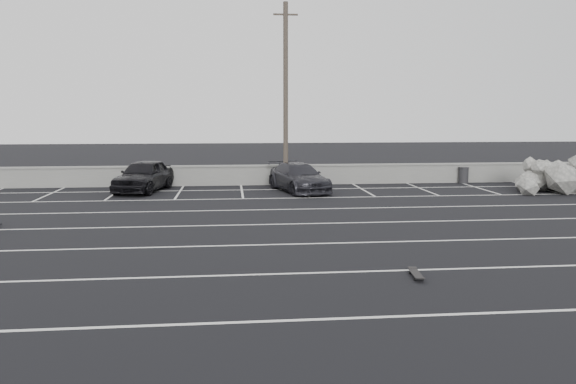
{
  "coord_description": "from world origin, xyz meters",
  "views": [
    {
      "loc": [
        -2.53,
        -15.61,
        3.66
      ],
      "look_at": [
        -0.54,
        3.74,
        1.0
      ],
      "focal_mm": 35.0,
      "sensor_mm": 36.0,
      "label": 1
    }
  ],
  "objects": [
    {
      "name": "stall_lines",
      "position": [
        -0.08,
        4.41,
        0.0
      ],
      "size": [
        36.0,
        20.05,
        0.01
      ],
      "color": "silver",
      "rests_on": "ground"
    },
    {
      "name": "utility_pole",
      "position": [
        0.31,
        13.2,
        4.7
      ],
      "size": [
        1.24,
        0.25,
        9.28
      ],
      "color": "#4C4238",
      "rests_on": "ground"
    },
    {
      "name": "car_left",
      "position": [
        -6.73,
        12.0,
        0.77
      ],
      "size": [
        2.82,
        4.84,
        1.55
      ],
      "primitive_type": "imported",
      "rotation": [
        0.0,
        0.0,
        -0.23
      ],
      "color": "black",
      "rests_on": "ground"
    },
    {
      "name": "riprap_pile",
      "position": [
        13.42,
        9.83,
        0.56
      ],
      "size": [
        5.85,
        3.88,
        1.48
      ],
      "color": "#AAA79F",
      "rests_on": "ground"
    },
    {
      "name": "trash_bin",
      "position": [
        10.08,
        13.6,
        0.44
      ],
      "size": [
        0.68,
        0.68,
        0.87
      ],
      "rotation": [
        0.0,
        0.0,
        0.21
      ],
      "color": "#272729",
      "rests_on": "ground"
    },
    {
      "name": "seawall",
      "position": [
        0.0,
        14.0,
        0.55
      ],
      "size": [
        50.0,
        0.45,
        1.06
      ],
      "color": "gray",
      "rests_on": "ground"
    },
    {
      "name": "skateboard",
      "position": [
        1.65,
        -3.58,
        0.07
      ],
      "size": [
        0.29,
        0.79,
        0.09
      ],
      "rotation": [
        0.0,
        0.0,
        -0.12
      ],
      "color": "black",
      "rests_on": "ground"
    },
    {
      "name": "ground",
      "position": [
        0.0,
        0.0,
        0.0
      ],
      "size": [
        120.0,
        120.0,
        0.0
      ],
      "primitive_type": "plane",
      "color": "black",
      "rests_on": "ground"
    },
    {
      "name": "car_right",
      "position": [
        0.75,
        11.24,
        0.68
      ],
      "size": [
        3.05,
        5.01,
        1.36
      ],
      "primitive_type": "imported",
      "rotation": [
        0.0,
        0.0,
        0.26
      ],
      "color": "#24242A",
      "rests_on": "ground"
    }
  ]
}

